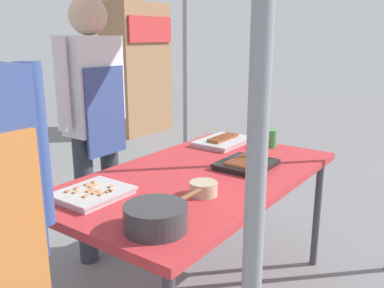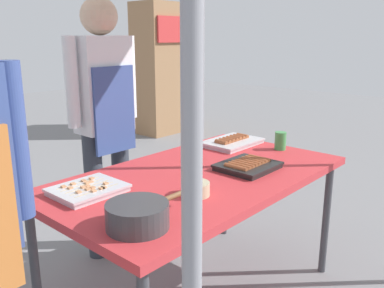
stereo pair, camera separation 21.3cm
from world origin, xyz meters
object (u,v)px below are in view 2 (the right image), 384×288
Objects in this scene: tray_pork_links at (232,142)px; condiment_bowl at (196,189)px; stall_table at (199,183)px; drink_cup_near_edge at (280,141)px; neighbor_stall_right at (167,69)px; cooking_wok at (138,214)px; tray_meat_skewers at (88,190)px; vendor_woman at (104,108)px; tray_grilled_sausages at (248,165)px.

condiment_bowl is (-0.82, -0.41, 0.01)m from tray_pork_links.
drink_cup_near_edge is at bearing -5.93° from stall_table.
cooking_wok is at bearing -136.02° from neighbor_stall_right.
cooking_wok is (-0.08, -0.43, 0.04)m from tray_meat_skewers.
drink_cup_near_edge is 0.07× the size of vendor_woman.
tray_grilled_sausages is 0.18× the size of vendor_woman.
tray_grilled_sausages is at bearing -32.57° from stall_table.
neighbor_stall_right is (2.94, 3.20, 0.27)m from stall_table.
tray_meat_skewers is at bearing 47.70° from vendor_woman.
stall_table is 0.84× the size of neighbor_stall_right.
neighbor_stall_right reaches higher than tray_pork_links.
neighbor_stall_right reaches higher than drink_cup_near_edge.
cooking_wok reaches higher than tray_meat_skewers.
stall_table is 14.29× the size of drink_cup_near_edge.
neighbor_stall_right is at bearing 55.56° from drink_cup_near_edge.
tray_meat_skewers is at bearing 167.83° from drink_cup_near_edge.
stall_table is 5.21× the size of tray_grilled_sausages.
condiment_bowl is at bearing -51.02° from tray_meat_skewers.
tray_grilled_sausages is 0.47m from condiment_bowl.
drink_cup_near_edge is (0.93, 0.11, 0.03)m from condiment_bowl.
stall_table is 0.96× the size of vendor_woman.
condiment_bowl is 4.64m from neighbor_stall_right.
tray_meat_skewers is 4.60m from neighbor_stall_right.
vendor_woman reaches higher than stall_table.
vendor_woman is at bearing -140.83° from neighbor_stall_right.
tray_grilled_sausages is at bearing -128.99° from neighbor_stall_right.
stall_table is 0.28m from tray_grilled_sausages.
tray_grilled_sausages is 0.77× the size of cooking_wok.
drink_cup_near_edge is at bearing -69.17° from tray_pork_links.
tray_grilled_sausages is 2.74× the size of drink_cup_near_edge.
tray_pork_links is at bearing 26.28° from condiment_bowl.
stall_table is 4.35m from neighbor_stall_right.
condiment_bowl reaches higher than tray_meat_skewers.
vendor_woman reaches higher than cooking_wok.
vendor_woman is (0.03, 0.82, 0.30)m from stall_table.
vendor_woman is (-0.20, 0.97, 0.23)m from tray_grilled_sausages.
drink_cup_near_edge reaches higher than tray_meat_skewers.
cooking_wok reaches higher than stall_table.
tray_meat_skewers is (-0.55, 0.20, 0.07)m from stall_table.
tray_pork_links reaches higher than stall_table.
drink_cup_near_edge is (0.11, -0.29, 0.04)m from tray_pork_links.
cooking_wok is at bearing 58.62° from vendor_woman.
stall_table is 0.88m from vendor_woman.
tray_pork_links is 3.45× the size of drink_cup_near_edge.
tray_grilled_sausages is 4.30m from neighbor_stall_right.
tray_grilled_sausages is at bearing 101.85° from vendor_woman.
tray_grilled_sausages is at bearing 4.79° from condiment_bowl.
neighbor_stall_right reaches higher than tray_meat_skewers.
tray_pork_links is 3.06× the size of condiment_bowl.
condiment_bowl is at bearing 7.77° from cooking_wok.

